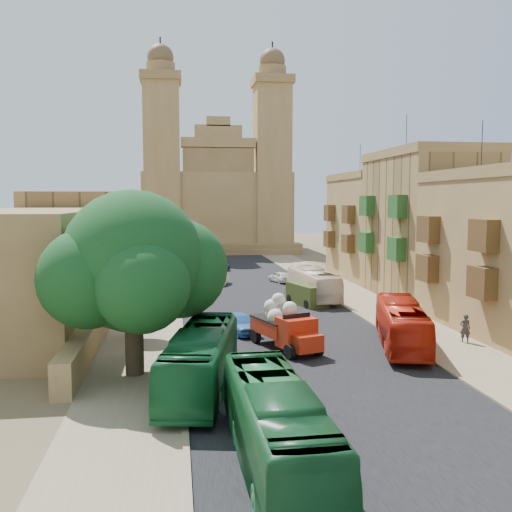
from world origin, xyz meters
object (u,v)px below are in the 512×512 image
object	(u,v)px
bus_green_north	(201,359)
bus_cream_east	(313,284)
ficus_tree	(135,266)
pedestrian_c	(410,307)
car_white_b	(280,277)
red_truck	(286,325)
bus_red_east	(402,325)
car_cream	(309,295)
street_tree_a	(135,295)
street_tree_b	(145,264)
pedestrian_a	(465,328)
church	(216,199)
street_tree_d	(155,248)
bus_green_south	(276,426)
olive_pickup	(307,295)
car_dkblue	(220,264)
car_blue_b	(202,259)
car_white_a	(221,279)
street_tree_c	(151,258)
car_blue_a	(240,323)

from	to	relation	value
bus_green_north	bus_cream_east	size ratio (longest dim) A/B	1.05
ficus_tree	pedestrian_c	bearing A→B (deg)	29.46
bus_green_north	car_white_b	xyz separation A→B (m)	(10.30, 35.20, -0.87)
red_truck	bus_red_east	world-z (taller)	red_truck
bus_green_north	car_cream	bearing A→B (deg)	76.11
street_tree_a	bus_cream_east	world-z (taller)	street_tree_a
street_tree_b	pedestrian_a	bearing A→B (deg)	-37.48
church	bus_red_east	distance (m)	72.01
street_tree_a	street_tree_d	size ratio (longest dim) A/B	0.96
pedestrian_a	red_truck	bearing A→B (deg)	15.28
bus_green_south	pedestrian_a	size ratio (longest dim) A/B	5.73
bus_green_south	pedestrian_c	xyz separation A→B (m)	(14.40, 22.63, -0.50)
olive_pickup	car_white_b	size ratio (longest dim) A/B	1.30
street_tree_d	olive_pickup	bearing A→B (deg)	-61.36
olive_pickup	car_dkblue	world-z (taller)	olive_pickup
ficus_tree	bus_red_east	world-z (taller)	ficus_tree
church	car_blue_b	distance (m)	23.65
bus_red_east	car_white_b	bearing A→B (deg)	-69.74
street_tree_b	car_white_b	distance (m)	18.92
street_tree_a	car_white_a	size ratio (longest dim) A/B	1.20
street_tree_c	bus_cream_east	bearing A→B (deg)	-35.59
street_tree_d	car_white_b	world-z (taller)	street_tree_d
bus_red_east	car_cream	size ratio (longest dim) A/B	2.48
car_white_b	car_blue_b	xyz separation A→B (m)	(-7.80, 20.77, 0.07)
car_white_a	car_blue_b	world-z (taller)	car_blue_b
bus_red_east	bus_cream_east	distance (m)	17.82
car_blue_b	pedestrian_a	size ratio (longest dim) A/B	2.30
bus_red_east	bus_cream_east	bearing A→B (deg)	-70.20
car_cream	pedestrian_c	world-z (taller)	pedestrian_c
bus_green_north	bus_cream_east	bearing A→B (deg)	75.93
church	street_tree_c	xyz separation A→B (m)	(-10.00, -42.61, -6.59)
street_tree_a	olive_pickup	distance (m)	17.53
street_tree_c	pedestrian_a	bearing A→B (deg)	-53.23
bus_cream_east	car_dkblue	bearing A→B (deg)	-77.58
street_tree_b	bus_cream_east	world-z (taller)	street_tree_b
street_tree_b	bus_cream_east	size ratio (longest dim) A/B	0.53
ficus_tree	bus_red_east	xyz separation A→B (m)	(15.91, 3.35, -4.29)
street_tree_c	red_truck	size ratio (longest dim) A/B	0.72
street_tree_a	bus_green_south	world-z (taller)	street_tree_a
street_tree_c	car_blue_b	size ratio (longest dim) A/B	1.04
car_blue_b	olive_pickup	bearing A→B (deg)	-60.81
car_white_b	street_tree_c	bearing A→B (deg)	-17.25
car_white_b	pedestrian_c	bearing A→B (deg)	88.49
ficus_tree	car_dkblue	world-z (taller)	ficus_tree
bus_red_east	bus_green_south	bearing A→B (deg)	70.21
street_tree_a	car_blue_a	distance (m)	7.37
street_tree_d	bus_green_north	xyz separation A→B (m)	(3.85, -47.00, -1.53)
olive_pickup	bus_green_north	distance (m)	23.66
car_blue_a	car_blue_b	distance (m)	44.51
bus_green_north	car_blue_a	size ratio (longest dim) A/B	2.60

